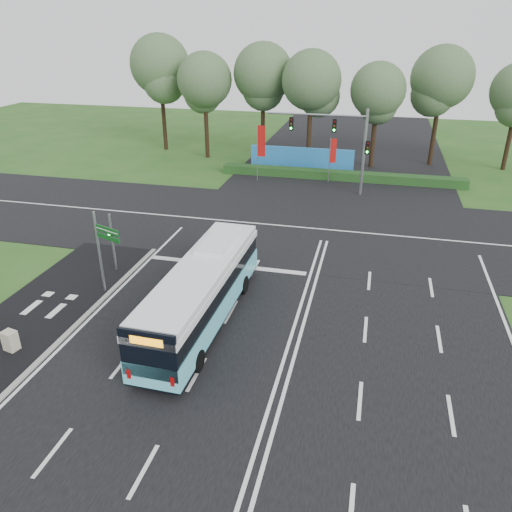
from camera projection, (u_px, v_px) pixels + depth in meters
The scene contains 15 objects.
ground at pixel (296, 321), 24.15m from camera, with size 120.00×120.00×0.00m, color #25521B.
road_main at pixel (296, 321), 24.14m from camera, with size 20.00×120.00×0.04m, color black.
road_cross at pixel (324, 230), 34.69m from camera, with size 120.00×14.00×0.05m, color black.
bike_path at pixel (31, 320), 24.16m from camera, with size 5.00×18.00×0.06m, color black.
kerb_strip at pixel (75, 326), 23.64m from camera, with size 0.25×18.00×0.12m, color gray.
city_bus at pixel (202, 292), 23.40m from camera, with size 2.63×11.35×3.25m.
pedestrian_signal at pixel (112, 241), 28.22m from camera, with size 0.30×0.42×3.48m.
street_sign at pixel (103, 245), 25.40m from camera, with size 1.67×0.72×4.55m.
utility_cabinet at pixel (10, 341), 21.80m from camera, with size 0.58×0.48×0.97m, color #B8B094.
banner_flag_left at pixel (260, 145), 43.97m from camera, with size 0.75×0.11×5.10m.
banner_flag_mid at pixel (332, 153), 43.98m from camera, with size 0.56×0.23×3.98m.
traffic_light_gantry at pixel (343, 138), 40.14m from camera, with size 8.41×0.28×7.00m.
hedge at pixel (340, 176), 45.52m from camera, with size 22.00×1.20×0.80m, color #173D16.
blue_hoarding at pixel (302, 159), 48.27m from camera, with size 10.00×0.30×2.20m, color #2272BC.
eucalyptus_row at pixel (305, 78), 48.84m from camera, with size 41.22×8.73×12.18m.
Camera 1 is at (2.94, -20.38, 13.14)m, focal length 35.00 mm.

